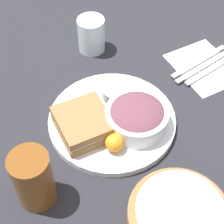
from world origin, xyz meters
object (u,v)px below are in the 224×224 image
at_px(spoon, 210,69).
at_px(water_glass, 91,35).
at_px(salad_bowl, 137,116).
at_px(bread_basket, 177,222).
at_px(plate, 112,120).
at_px(drink_glass, 33,179).
at_px(fork, 199,61).
at_px(dressing_cup, 117,92).
at_px(knife, 205,65).
at_px(sandwich, 84,123).

distance_m(spoon, water_glass, 0.30).
relative_size(salad_bowl, bread_basket, 0.78).
distance_m(plate, drink_glass, 0.22).
bearing_deg(fork, dressing_cup, 174.27).
bearing_deg(knife, salad_bowl, -170.21).
height_order(plate, salad_bowl, salad_bowl).
relative_size(sandwich, drink_glass, 0.93).
xyz_separation_m(salad_bowl, drink_glass, (0.24, 0.05, 0.02)).
distance_m(sandwich, spoon, 0.35).
bearing_deg(plate, spoon, -174.35).
distance_m(knife, water_glass, 0.29).
bearing_deg(sandwich, drink_glass, 32.82).
bearing_deg(plate, sandwich, -0.36).
xyz_separation_m(plate, dressing_cup, (-0.04, -0.05, 0.02)).
bearing_deg(salad_bowl, spoon, -164.91).
distance_m(bread_basket, knife, 0.43).
relative_size(plate, bread_basket, 1.64).
relative_size(sandwich, salad_bowl, 0.87).
bearing_deg(bread_basket, plate, -94.38).
bearing_deg(dressing_cup, salad_bowl, 88.22).
xyz_separation_m(bread_basket, knife, (-0.30, -0.31, -0.04)).
distance_m(drink_glass, water_glass, 0.42).
height_order(sandwich, fork, sandwich).
relative_size(salad_bowl, spoon, 0.80).
height_order(salad_bowl, fork, salad_bowl).
relative_size(dressing_cup, drink_glass, 0.56).
height_order(drink_glass, fork, drink_glass).
relative_size(fork, spoon, 1.11).
bearing_deg(dressing_cup, plate, 51.27).
distance_m(drink_glass, spoon, 0.50).
bearing_deg(salad_bowl, bread_basket, 75.83).
relative_size(salad_bowl, dressing_cup, 1.89).
bearing_deg(sandwich, water_glass, -119.49).
relative_size(bread_basket, spoon, 1.02).
xyz_separation_m(plate, fork, (-0.28, -0.06, -0.00)).
xyz_separation_m(knife, spoon, (-0.00, 0.02, 0.00)).
relative_size(bread_basket, water_glass, 1.88).
xyz_separation_m(dressing_cup, fork, (-0.24, -0.01, -0.02)).
bearing_deg(water_glass, spoon, 135.36).
bearing_deg(spoon, sandwich, 175.23).
relative_size(plate, dressing_cup, 3.96).
relative_size(plate, spoon, 1.68).
height_order(bread_basket, fork, bread_basket).
distance_m(drink_glass, fork, 0.50).
bearing_deg(fork, water_glass, 130.57).
distance_m(bread_basket, water_glass, 0.51).
height_order(plate, dressing_cup, dressing_cup).
relative_size(sandwich, bread_basket, 0.68).
distance_m(plate, dressing_cup, 0.07).
bearing_deg(dressing_cup, fork, -176.43).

